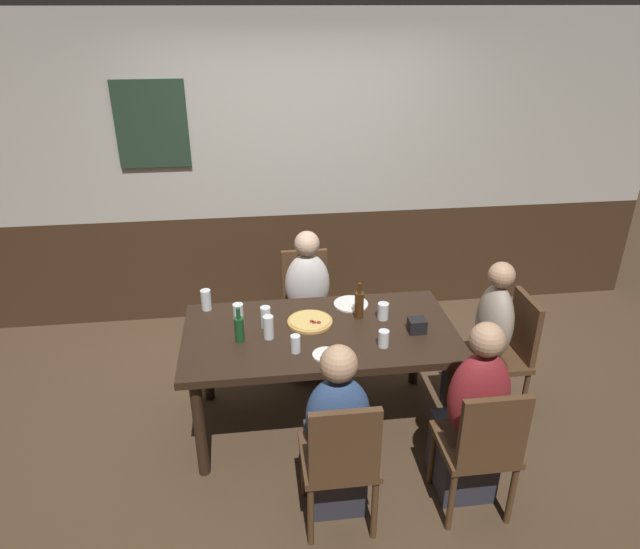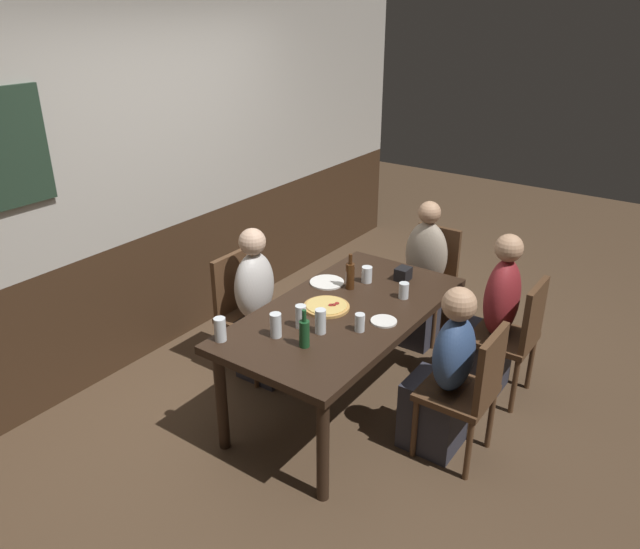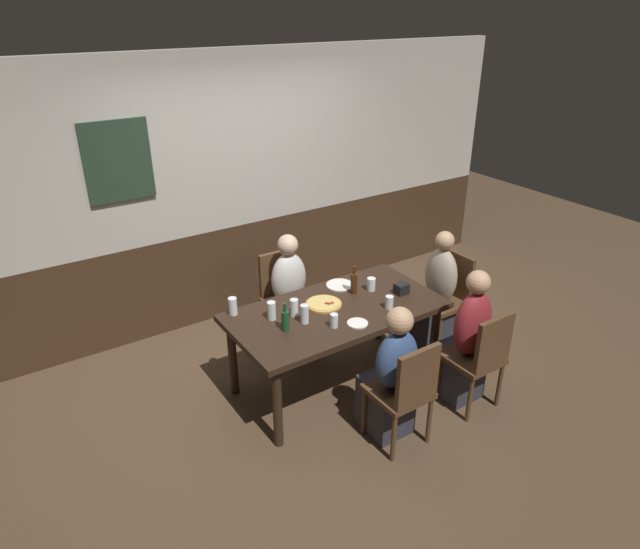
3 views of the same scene
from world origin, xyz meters
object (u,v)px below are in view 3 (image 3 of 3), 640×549
at_px(beer_bottle_brown, 354,283).
at_px(plate_white_small, 357,323).
at_px(chair_mid_near, 406,389).
at_px(tumbler_water, 371,285).
at_px(beer_glass_half, 334,321).
at_px(pint_glass_stout, 233,307).
at_px(pizza, 324,304).
at_px(tumbler_short, 389,303).
at_px(person_right_near, 465,346).
at_px(condiment_caddy, 401,289).
at_px(chair_right_near, 480,355).
at_px(dining_table, 336,317).
at_px(highball_clear, 294,308).
at_px(pint_glass_pale, 272,312).
at_px(pint_glass_amber, 305,315).
at_px(person_mid_far, 292,302).
at_px(person_head_east, 435,300).
at_px(chair_mid_far, 283,293).
at_px(beer_bottle_green, 285,320).
at_px(chair_head_east, 448,294).
at_px(person_mid_near, 391,381).
at_px(plate_white_large, 340,285).

distance_m(beer_bottle_brown, plate_white_small, 0.52).
distance_m(chair_mid_near, tumbler_water, 1.09).
height_order(beer_glass_half, pint_glass_stout, pint_glass_stout).
bearing_deg(pizza, tumbler_short, -38.71).
height_order(pint_glass_stout, plate_white_small, pint_glass_stout).
distance_m(person_right_near, tumbler_short, 0.69).
bearing_deg(condiment_caddy, chair_right_near, -78.70).
relative_size(chair_mid_near, tumbler_water, 7.80).
bearing_deg(tumbler_water, dining_table, -167.38).
distance_m(highball_clear, beer_bottle_brown, 0.62).
height_order(dining_table, beer_glass_half, beer_glass_half).
relative_size(dining_table, pint_glass_stout, 12.11).
xyz_separation_m(person_right_near, pint_glass_stout, (-1.49, 1.08, 0.31)).
xyz_separation_m(pint_glass_pale, tumbler_short, (0.87, -0.37, -0.02)).
bearing_deg(plate_white_small, pint_glass_amber, 143.22).
height_order(person_mid_far, plate_white_small, person_mid_far).
bearing_deg(person_head_east, chair_mid_near, -142.25).
height_order(tumbler_water, beer_bottle_brown, beer_bottle_brown).
distance_m(chair_mid_near, beer_glass_half, 0.73).
distance_m(person_right_near, highball_clear, 1.39).
bearing_deg(highball_clear, pizza, 2.26).
height_order(tumbler_water, pint_glass_stout, pint_glass_stout).
xyz_separation_m(chair_mid_near, tumbler_water, (0.43, 0.96, 0.29)).
xyz_separation_m(pint_glass_pale, pint_glass_amber, (0.18, -0.19, 0.01)).
height_order(dining_table, pint_glass_pale, pint_glass_pale).
distance_m(chair_right_near, person_right_near, 0.16).
bearing_deg(chair_mid_far, person_mid_far, -90.00).
bearing_deg(person_head_east, beer_bottle_green, -177.92).
relative_size(chair_head_east, pint_glass_stout, 6.16).
distance_m(chair_right_near, chair_mid_near, 0.76).
bearing_deg(person_mid_near, tumbler_short, 52.81).
distance_m(tumbler_short, plate_white_large, 0.55).
height_order(pint_glass_pale, tumbler_water, pint_glass_pale).
relative_size(beer_glass_half, beer_bottle_green, 0.48).
height_order(chair_head_east, beer_bottle_green, beer_bottle_green).
height_order(tumbler_short, plate_white_large, tumbler_short).
bearing_deg(chair_mid_far, dining_table, -90.00).
distance_m(person_mid_far, plate_white_small, 1.03).
distance_m(chair_mid_far, person_right_near, 1.75).
height_order(beer_glass_half, tumbler_water, tumbler_water).
bearing_deg(person_right_near, condiment_caddy, 104.17).
bearing_deg(chair_mid_near, condiment_caddy, 51.92).
xyz_separation_m(person_head_east, pint_glass_stout, (-1.85, 0.37, 0.32)).
bearing_deg(plate_white_small, person_head_east, 14.31).
xyz_separation_m(chair_head_east, person_head_east, (-0.16, 0.00, -0.02)).
bearing_deg(beer_glass_half, pint_glass_pale, 132.78).
bearing_deg(plate_white_large, tumbler_short, -79.13).
relative_size(dining_table, person_right_near, 1.47).
relative_size(chair_right_near, chair_mid_far, 1.00).
bearing_deg(condiment_caddy, plate_white_large, 131.08).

